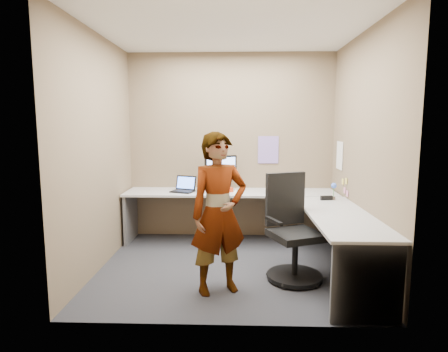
{
  "coord_description": "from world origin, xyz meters",
  "views": [
    {
      "loc": [
        0.08,
        -4.23,
        1.67
      ],
      "look_at": [
        -0.07,
        0.25,
        1.05
      ],
      "focal_mm": 30.0,
      "sensor_mm": 36.0,
      "label": 1
    }
  ],
  "objects_px": {
    "desk": "(264,211)",
    "office_chair": "(292,237)",
    "monitor": "(221,169)",
    "person": "(219,213)"
  },
  "relations": [
    {
      "from": "desk",
      "to": "monitor",
      "type": "relative_size",
      "value": 6.66
    },
    {
      "from": "office_chair",
      "to": "monitor",
      "type": "bearing_deg",
      "value": 100.66
    },
    {
      "from": "desk",
      "to": "office_chair",
      "type": "relative_size",
      "value": 2.65
    },
    {
      "from": "desk",
      "to": "person",
      "type": "bearing_deg",
      "value": -116.97
    },
    {
      "from": "person",
      "to": "monitor",
      "type": "bearing_deg",
      "value": 67.42
    },
    {
      "from": "person",
      "to": "desk",
      "type": "bearing_deg",
      "value": 38.74
    },
    {
      "from": "monitor",
      "to": "office_chair",
      "type": "relative_size",
      "value": 0.4
    },
    {
      "from": "monitor",
      "to": "office_chair",
      "type": "xyz_separation_m",
      "value": [
        0.83,
        -1.27,
        -0.59
      ]
    },
    {
      "from": "desk",
      "to": "monitor",
      "type": "bearing_deg",
      "value": 133.87
    },
    {
      "from": "person",
      "to": "office_chair",
      "type": "bearing_deg",
      "value": 0.4
    }
  ]
}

